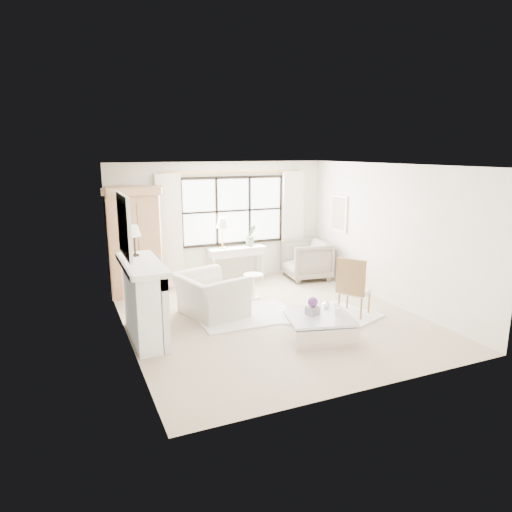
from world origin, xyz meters
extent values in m
plane|color=#C3AD90|center=(0.00, 0.00, 0.00)|extent=(5.50, 5.50, 0.00)
plane|color=white|center=(0.00, 0.00, 2.70)|extent=(5.50, 5.50, 0.00)
plane|color=white|center=(0.00, 2.75, 1.35)|extent=(5.00, 0.00, 5.00)
plane|color=beige|center=(0.00, -2.75, 1.35)|extent=(5.00, 0.00, 5.00)
plane|color=silver|center=(-2.50, 0.00, 1.35)|extent=(0.00, 5.50, 5.50)
plane|color=silver|center=(2.50, 0.00, 1.35)|extent=(0.00, 5.50, 5.50)
cube|color=white|center=(0.30, 2.73, 1.60)|extent=(2.40, 0.02, 1.50)
cylinder|color=#C68F44|center=(0.30, 2.67, 2.47)|extent=(3.30, 0.04, 0.04)
cube|color=white|center=(-1.20, 2.65, 1.24)|extent=(0.55, 0.10, 2.47)
cube|color=white|center=(1.80, 2.65, 1.24)|extent=(0.55, 0.10, 2.47)
cube|color=white|center=(-2.29, 0.00, 0.59)|extent=(0.34, 1.50, 1.18)
cube|color=#A6A6AD|center=(-2.12, 0.00, 0.53)|extent=(0.03, 1.22, 0.97)
cube|color=black|center=(-2.11, 0.00, 0.32)|extent=(0.06, 0.52, 0.50)
cube|color=white|center=(-2.25, 0.00, 1.22)|extent=(0.58, 1.66, 0.08)
cube|color=silver|center=(-2.47, 0.00, 1.84)|extent=(0.05, 1.15, 0.95)
cube|color=#B7BCC3|center=(-2.44, 0.00, 1.84)|extent=(0.02, 1.00, 0.80)
cube|color=white|center=(2.47, 1.70, 1.55)|extent=(0.04, 0.62, 0.82)
cube|color=#BBAB91|center=(2.45, 1.70, 1.55)|extent=(0.01, 0.52, 0.72)
cylinder|color=black|center=(-2.27, 0.44, 1.27)|extent=(0.12, 0.12, 0.03)
cylinder|color=black|center=(-2.27, 0.44, 1.44)|extent=(0.03, 0.03, 0.30)
cone|color=#FCEDCE|center=(-2.27, 0.44, 1.68)|extent=(0.22, 0.22, 0.18)
cube|color=tan|center=(-1.96, 2.31, 1.05)|extent=(1.12, 0.83, 2.10)
cube|color=tan|center=(-1.96, 2.31, 2.17)|extent=(1.26, 0.96, 0.14)
cube|color=white|center=(0.28, 2.50, 0.68)|extent=(1.26, 0.46, 0.14)
cube|color=white|center=(0.28, 2.50, 0.77)|extent=(1.32, 0.50, 0.06)
cylinder|color=#B1883D|center=(-0.05, 2.48, 0.82)|extent=(0.14, 0.14, 0.03)
cylinder|color=#B1883D|center=(-0.05, 2.48, 1.06)|extent=(0.02, 0.02, 0.46)
cone|color=beige|center=(-0.05, 2.48, 1.38)|extent=(0.28, 0.28, 0.22)
imported|color=#576C48|center=(0.63, 2.48, 1.05)|extent=(0.27, 0.22, 0.50)
cylinder|color=white|center=(0.14, 1.19, 0.01)|extent=(0.26, 0.26, 0.03)
cylinder|color=white|center=(0.14, 1.19, 0.25)|extent=(0.06, 0.06, 0.44)
cylinder|color=silver|center=(0.14, 1.19, 0.49)|extent=(0.40, 0.40, 0.03)
cube|color=white|center=(-0.38, 0.28, 0.02)|extent=(1.79, 1.27, 0.03)
cube|color=white|center=(0.99, -0.47, 0.01)|extent=(1.87, 1.65, 0.03)
imported|color=beige|center=(-0.96, 0.57, 0.39)|extent=(1.30, 1.41, 0.77)
imported|color=gray|center=(1.86, 2.04, 0.45)|extent=(1.09, 1.07, 0.89)
cube|color=white|center=(1.43, -0.46, 0.46)|extent=(0.65, 0.65, 0.07)
cube|color=olive|center=(1.24, -0.58, 0.78)|extent=(0.31, 0.43, 0.60)
cube|color=white|center=(0.31, -1.07, 0.16)|extent=(1.21, 1.21, 0.32)
cube|color=silver|center=(0.31, -1.07, 0.36)|extent=(1.21, 1.21, 0.04)
cube|color=gray|center=(0.23, -1.02, 0.45)|extent=(0.21, 0.21, 0.13)
sphere|color=#582B6D|center=(0.23, -1.02, 0.59)|extent=(0.16, 0.16, 0.16)
cylinder|color=silver|center=(0.58, -1.20, 0.44)|extent=(0.09, 0.09, 0.12)
imported|color=white|center=(0.60, -0.82, 0.45)|extent=(0.15, 0.15, 0.14)
camera|label=1|loc=(-3.34, -6.97, 2.93)|focal=32.00mm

